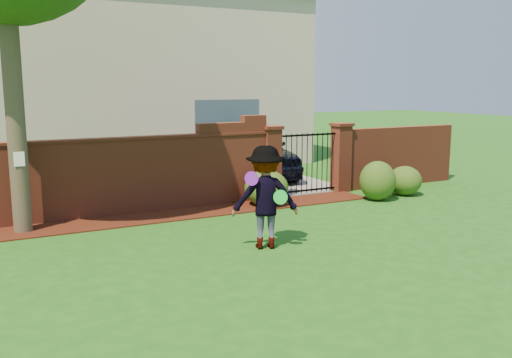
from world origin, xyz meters
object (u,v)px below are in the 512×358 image
car (254,152)px  frisbee_green (281,197)px  man (265,198)px  frisbee_purple (251,179)px

car → frisbee_green: size_ratio=18.76×
man → frisbee_green: 0.34m
frisbee_purple → frisbee_green: size_ratio=0.97×
car → man: size_ratio=2.60×
frisbee_green → man: bearing=113.8°
car → frisbee_purple: bearing=-110.4°
car → frisbee_purple: size_ratio=19.32×
man → frisbee_purple: (-0.34, -0.13, 0.39)m
frisbee_purple → frisbee_green: 0.61m
car → frisbee_purple: (-3.70, -7.06, 0.50)m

